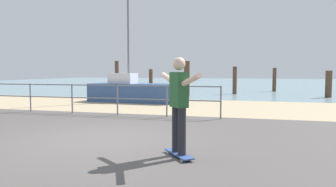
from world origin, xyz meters
name	(u,v)px	position (x,y,z in m)	size (l,w,h in m)	color
ground_plane	(74,151)	(0.00, -1.00, 0.00)	(24.00, 10.00, 0.04)	#514C49
beach_strip	(176,106)	(0.00, 7.00, 0.00)	(24.00, 6.00, 0.04)	tan
sea_surface	(229,83)	(0.00, 35.00, 0.00)	(72.00, 50.00, 0.04)	#75939E
railing_fence	(94,94)	(-2.07, 3.60, 0.70)	(8.68, 0.05, 1.05)	slate
sailboat	(137,91)	(-2.20, 8.06, 0.53)	(5.01, 1.67, 5.67)	#335184
skateboard	(179,154)	(2.00, -0.92, 0.07)	(0.66, 0.75, 0.08)	#334C8C
skateboarder	(179,99)	(2.00, -0.92, 1.02)	(0.98, 1.18, 1.65)	#26262B
groyne_post_0	(117,77)	(-5.93, 13.89, 1.10)	(0.27, 0.27, 2.20)	#513826
groyne_post_1	(151,82)	(-3.30, 13.37, 0.82)	(0.25, 0.25, 1.63)	#513826
groyne_post_2	(187,79)	(-0.66, 12.24, 1.05)	(0.35, 0.35, 2.10)	#513826
groyne_post_3	(235,80)	(1.97, 14.77, 0.90)	(0.27, 0.27, 1.80)	#513826
groyne_post_4	(274,80)	(4.60, 18.17, 0.87)	(0.27, 0.27, 1.74)	#513826
groyne_post_5	(329,84)	(7.24, 13.38, 0.77)	(0.35, 0.35, 1.53)	#513826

